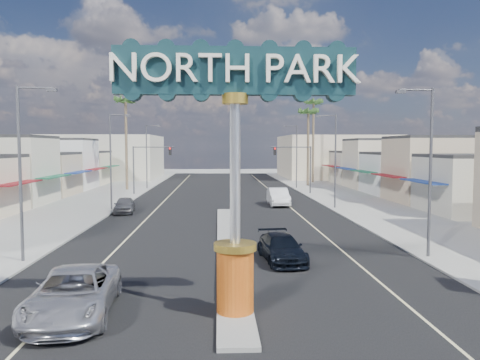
{
  "coord_description": "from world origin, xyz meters",
  "views": [
    {
      "loc": [
        -0.59,
        -14.09,
        5.96
      ],
      "look_at": [
        0.64,
        12.02,
        4.09
      ],
      "focal_mm": 35.0,
      "sensor_mm": 36.0,
      "label": 1
    }
  ],
  "objects": [
    {
      "name": "streetlight_l_mid",
      "position": [
        -10.43,
        30.0,
        5.07
      ],
      "size": [
        2.03,
        0.22,
        9.0
      ],
      "color": "#47474C",
      "rests_on": "ground"
    },
    {
      "name": "storefront_row_right",
      "position": [
        24.0,
        43.0,
        3.0
      ],
      "size": [
        12.0,
        42.0,
        6.0
      ],
      "primitive_type": "cube",
      "color": "#B7B29E",
      "rests_on": "ground"
    },
    {
      "name": "car_parked_right",
      "position": [
        5.5,
        32.82,
        0.88
      ],
      "size": [
        1.88,
        5.36,
        1.77
      ],
      "primitive_type": "imported",
      "rotation": [
        0.0,
        0.0,
        0.0
      ],
      "color": "white",
      "rests_on": "ground"
    },
    {
      "name": "palm_right_mid",
      "position": [
        13.0,
        56.0,
        10.6
      ],
      "size": [
        2.6,
        2.6,
        12.1
      ],
      "color": "brown",
      "rests_on": "ground"
    },
    {
      "name": "palm_left_far",
      "position": [
        -13.0,
        50.0,
        11.5
      ],
      "size": [
        2.6,
        2.6,
        13.1
      ],
      "color": "brown",
      "rests_on": "ground"
    },
    {
      "name": "suv_left",
      "position": [
        -5.68,
        2.24,
        0.82
      ],
      "size": [
        3.2,
        6.09,
        1.64
      ],
      "primitive_type": "imported",
      "rotation": [
        0.0,
        0.0,
        0.08
      ],
      "color": "silver",
      "rests_on": "ground"
    },
    {
      "name": "streetlight_r_near",
      "position": [
        10.43,
        10.0,
        5.07
      ],
      "size": [
        2.03,
        0.22,
        9.0
      ],
      "color": "#47474C",
      "rests_on": "ground"
    },
    {
      "name": "streetlight_l_far",
      "position": [
        -10.43,
        52.0,
        5.07
      ],
      "size": [
        2.03,
        0.22,
        9.0
      ],
      "color": "#47474C",
      "rests_on": "ground"
    },
    {
      "name": "road",
      "position": [
        0.0,
        30.0,
        0.01
      ],
      "size": [
        20.0,
        120.0,
        0.01
      ],
      "primitive_type": "cube",
      "color": "black",
      "rests_on": "ground"
    },
    {
      "name": "backdrop_far_left",
      "position": [
        -22.0,
        75.0,
        4.0
      ],
      "size": [
        20.0,
        20.0,
        8.0
      ],
      "primitive_type": "cube",
      "color": "#B7B29E",
      "rests_on": "ground"
    },
    {
      "name": "streetlight_r_far",
      "position": [
        10.43,
        52.0,
        5.07
      ],
      "size": [
        2.03,
        0.22,
        9.0
      ],
      "color": "#47474C",
      "rests_on": "ground"
    },
    {
      "name": "backdrop_far_right",
      "position": [
        22.0,
        75.0,
        4.0
      ],
      "size": [
        20.0,
        20.0,
        8.0
      ],
      "primitive_type": "cube",
      "color": "beige",
      "rests_on": "ground"
    },
    {
      "name": "car_parked_left",
      "position": [
        -9.0,
        28.02,
        0.72
      ],
      "size": [
        2.12,
        4.37,
        1.44
      ],
      "primitive_type": "imported",
      "rotation": [
        0.0,
        0.0,
        0.1
      ],
      "color": "#5B5C60",
      "rests_on": "ground"
    },
    {
      "name": "streetlight_r_mid",
      "position": [
        10.43,
        30.0,
        5.07
      ],
      "size": [
        2.03,
        0.22,
        9.0
      ],
      "color": "#47474C",
      "rests_on": "ground"
    },
    {
      "name": "sidewalk_right",
      "position": [
        14.0,
        30.0,
        0.06
      ],
      "size": [
        8.0,
        120.0,
        0.12
      ],
      "primitive_type": "cube",
      "color": "gray",
      "rests_on": "ground"
    },
    {
      "name": "traffic_signal_left",
      "position": [
        -9.18,
        43.99,
        4.27
      ],
      "size": [
        5.09,
        0.45,
        6.0
      ],
      "color": "#47474C",
      "rests_on": "ground"
    },
    {
      "name": "sidewalk_left",
      "position": [
        -14.0,
        30.0,
        0.06
      ],
      "size": [
        8.0,
        120.0,
        0.12
      ],
      "primitive_type": "cube",
      "color": "gray",
      "rests_on": "ground"
    },
    {
      "name": "traffic_signal_right",
      "position": [
        9.18,
        43.99,
        4.27
      ],
      "size": [
        5.09,
        0.45,
        6.0
      ],
      "color": "#47474C",
      "rests_on": "ground"
    },
    {
      "name": "streetlight_l_near",
      "position": [
        -10.43,
        10.0,
        5.07
      ],
      "size": [
        2.03,
        0.22,
        9.0
      ],
      "color": "#47474C",
      "rests_on": "ground"
    },
    {
      "name": "palm_right_far",
      "position": [
        15.0,
        62.0,
        12.39
      ],
      "size": [
        2.6,
        2.6,
        14.1
      ],
      "color": "brown",
      "rests_on": "ground"
    },
    {
      "name": "gateway_sign",
      "position": [
        0.0,
        1.98,
        5.93
      ],
      "size": [
        8.2,
        1.5,
        9.15
      ],
      "color": "#BC430E",
      "rests_on": "median_island"
    },
    {
      "name": "storefront_row_left",
      "position": [
        -24.0,
        43.0,
        3.0
      ],
      "size": [
        12.0,
        42.0,
        6.0
      ],
      "primitive_type": "cube",
      "color": "beige",
      "rests_on": "ground"
    },
    {
      "name": "ground",
      "position": [
        0.0,
        30.0,
        0.0
      ],
      "size": [
        160.0,
        160.0,
        0.0
      ],
      "primitive_type": "plane",
      "color": "gray",
      "rests_on": "ground"
    },
    {
      "name": "median_island",
      "position": [
        0.0,
        14.0,
        0.08
      ],
      "size": [
        1.3,
        30.0,
        0.16
      ],
      "primitive_type": "cube",
      "color": "gray",
      "rests_on": "ground"
    },
    {
      "name": "suv_right",
      "position": [
        2.7,
        9.76,
        0.69
      ],
      "size": [
        2.42,
        4.93,
        1.38
      ],
      "primitive_type": "imported",
      "rotation": [
        0.0,
        0.0,
        0.1
      ],
      "color": "black",
      "rests_on": "ground"
    }
  ]
}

